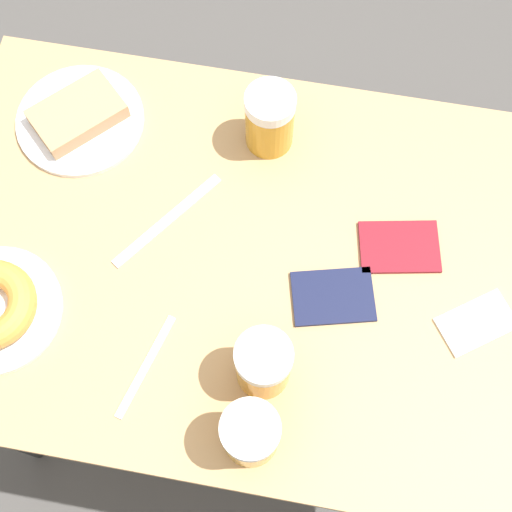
% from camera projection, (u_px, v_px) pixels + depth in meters
% --- Properties ---
extents(ground_plane, '(8.00, 8.00, 0.00)m').
position_uv_depth(ground_plane, '(256.00, 363.00, 1.82)').
color(ground_plane, '#474442').
extents(table, '(0.69, 1.05, 0.75)m').
position_uv_depth(table, '(256.00, 275.00, 1.19)').
color(table, tan).
rests_on(table, ground_plane).
extents(plate_with_cake, '(0.22, 0.22, 0.04)m').
position_uv_depth(plate_with_cake, '(79.00, 117.00, 1.20)').
color(plate_with_cake, silver).
rests_on(plate_with_cake, table).
extents(beer_mug_left, '(0.08, 0.08, 0.12)m').
position_uv_depth(beer_mug_left, '(250.00, 434.00, 0.97)').
color(beer_mug_left, '#C68C23').
rests_on(beer_mug_left, table).
extents(beer_mug_center, '(0.08, 0.08, 0.12)m').
position_uv_depth(beer_mug_center, '(270.00, 119.00, 1.15)').
color(beer_mug_center, '#C68C23').
rests_on(beer_mug_center, table).
extents(beer_mug_right, '(0.08, 0.08, 0.12)m').
position_uv_depth(beer_mug_right, '(263.00, 364.00, 1.00)').
color(beer_mug_right, '#C68C23').
rests_on(beer_mug_right, table).
extents(napkin_folded, '(0.12, 0.13, 0.00)m').
position_uv_depth(napkin_folded, '(477.00, 323.00, 1.09)').
color(napkin_folded, white).
rests_on(napkin_folded, table).
extents(fork, '(0.17, 0.06, 0.00)m').
position_uv_depth(fork, '(146.00, 366.00, 1.06)').
color(fork, silver).
rests_on(fork, table).
extents(knife, '(0.19, 0.14, 0.00)m').
position_uv_depth(knife, '(168.00, 220.00, 1.15)').
color(knife, silver).
rests_on(knife, table).
extents(passport_near_edge, '(0.12, 0.14, 0.01)m').
position_uv_depth(passport_near_edge, '(333.00, 297.00, 1.10)').
color(passport_near_edge, '#141938').
rests_on(passport_near_edge, table).
extents(passport_far_edge, '(0.11, 0.14, 0.01)m').
position_uv_depth(passport_far_edge, '(399.00, 247.00, 1.13)').
color(passport_far_edge, maroon).
rests_on(passport_far_edge, table).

